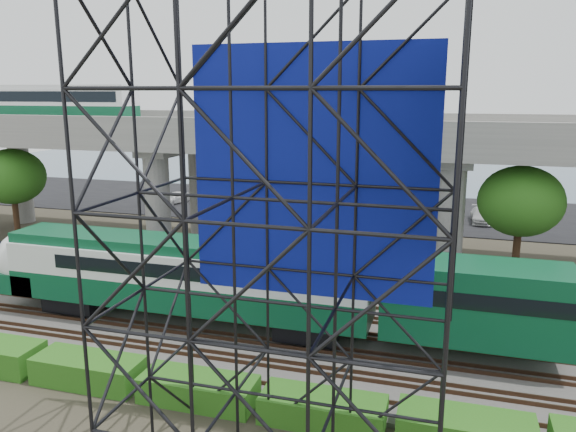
% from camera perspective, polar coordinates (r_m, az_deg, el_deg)
% --- Properties ---
extents(ground, '(140.00, 140.00, 0.00)m').
position_cam_1_polar(ground, '(27.33, -7.03, -13.41)').
color(ground, '#474233').
rests_on(ground, ground).
extents(ballast_bed, '(90.00, 12.00, 0.20)m').
position_cam_1_polar(ballast_bed, '(28.95, -5.44, -11.60)').
color(ballast_bed, slate).
rests_on(ballast_bed, ground).
extents(service_road, '(90.00, 5.00, 0.08)m').
position_cam_1_polar(service_road, '(36.44, -0.44, -6.46)').
color(service_road, black).
rests_on(service_road, ground).
extents(parking_lot, '(90.00, 18.00, 0.08)m').
position_cam_1_polar(parking_lot, '(58.55, 6.26, 0.81)').
color(parking_lot, black).
rests_on(parking_lot, ground).
extents(harbor_water, '(140.00, 40.00, 0.03)m').
position_cam_1_polar(harbor_water, '(79.98, 9.11, 3.88)').
color(harbor_water, slate).
rests_on(harbor_water, ground).
extents(rail_tracks, '(90.00, 9.52, 0.16)m').
position_cam_1_polar(rail_tracks, '(28.88, -5.44, -11.27)').
color(rail_tracks, '#472D1E').
rests_on(rail_tracks, ballast_bed).
extents(commuter_train, '(29.30, 3.06, 4.30)m').
position_cam_1_polar(commuter_train, '(28.13, -6.58, -6.27)').
color(commuter_train, black).
rests_on(commuter_train, rail_tracks).
extents(overpass, '(80.00, 12.00, 12.40)m').
position_cam_1_polar(overpass, '(40.29, -0.15, 7.30)').
color(overpass, '#9E9B93').
rests_on(overpass, ground).
extents(scaffold_tower, '(9.36, 6.36, 15.00)m').
position_cam_1_polar(scaffold_tower, '(15.76, -0.39, -3.87)').
color(scaffold_tower, black).
rests_on(scaffold_tower, ground).
extents(hedge_strip, '(34.60, 1.80, 1.20)m').
position_cam_1_polar(hedge_strip, '(23.24, -9.08, -16.89)').
color(hedge_strip, '#255F15').
rests_on(hedge_strip, ground).
extents(trees, '(40.94, 16.94, 7.69)m').
position_cam_1_polar(trees, '(41.80, -4.32, 3.81)').
color(trees, '#382314').
rests_on(trees, ground).
extents(suv, '(5.67, 3.48, 1.47)m').
position_cam_1_polar(suv, '(41.04, -14.54, -3.54)').
color(suv, black).
rests_on(suv, service_road).
extents(parked_cars, '(38.41, 9.65, 1.32)m').
position_cam_1_polar(parked_cars, '(57.74, 8.21, 1.25)').
color(parked_cars, silver).
rests_on(parked_cars, parking_lot).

